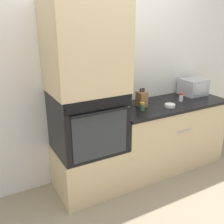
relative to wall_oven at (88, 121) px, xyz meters
The scene contains 11 objects.
ground_plane 0.95m from the wall_oven, 39.26° to the right, with size 12.00×12.00×0.00m, color gray.
wall_back 0.65m from the wall_oven, 42.60° to the left, with size 8.00×0.05×2.50m.
oven_cabinet_base 0.58m from the wall_oven, 90.00° to the left, with size 0.73×0.60×0.51m.
wall_oven is the anchor object (origin of this frame).
oven_cabinet_upper 0.75m from the wall_oven, 90.00° to the left, with size 0.73×0.60×0.86m.
counter_unit 1.17m from the wall_oven, ahead, with size 1.48×0.63×0.86m.
microwave 1.62m from the wall_oven, ahead, with size 0.31×0.30×0.21m.
knife_block 0.73m from the wall_oven, ahead, with size 0.10×0.12×0.22m.
bowl 1.00m from the wall_oven, ahead, with size 0.12×0.12×0.04m.
condiment_jar_near 1.26m from the wall_oven, ahead, with size 0.05×0.05×0.10m.
condiment_jar_mid 0.65m from the wall_oven, ahead, with size 0.06×0.06×0.09m.
Camera 1 is at (-1.37, -2.05, 1.85)m, focal length 42.00 mm.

